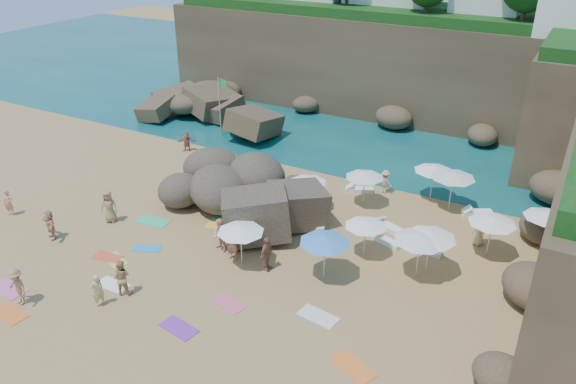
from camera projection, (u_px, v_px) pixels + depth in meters
The scene contains 49 objects.
ground at pixel (229, 239), 30.13m from camera, with size 120.00×120.00×0.00m, color tan.
seawater at pixel (406, 94), 53.57m from camera, with size 120.00×120.00×0.00m, color #0C4751.
cliff_back at pixel (414, 67), 47.00m from camera, with size 44.00×8.00×8.00m, color brown.
rock_promontory at pixel (228, 119), 47.37m from camera, with size 12.00×7.00×2.00m, color brown, non-canonical shape.
marina_masts at pixel (258, 45), 59.32m from camera, with size 3.10×0.10×6.00m.
rock_outcrop at pixel (245, 208), 33.25m from camera, with size 7.60×5.70×3.04m, color brown, non-canonical shape.
flag_pole at pixel (221, 99), 42.69m from camera, with size 0.88×0.27×4.57m.
parasol_0 at pixel (365, 175), 32.77m from camera, with size 2.28×2.28×2.16m.
parasol_1 at pixel (434, 168), 33.44m from camera, with size 2.35×2.35×2.22m.
parasol_2 at pixel (493, 220), 27.81m from camera, with size 2.39×2.39×2.26m.
parasol_3 at pixel (453, 175), 32.20m from camera, with size 2.56×2.56×2.42m.
parasol_4 at pixel (546, 214), 28.56m from camera, with size 2.25×2.25×2.13m.
parasol_5 at pixel (308, 180), 32.30m from camera, with size 2.20×2.20×2.08m.
parasol_7 at pixel (366, 223), 27.95m from camera, with size 2.13×2.13×2.02m.
parasol_8 at pixel (421, 237), 26.15m from camera, with size 2.50×2.50×2.37m.
parasol_9 at pixel (240, 229), 27.13m from camera, with size 2.34×2.34×2.21m.
parasol_10 at pixel (325, 239), 26.08m from camera, with size 2.46×2.46×2.33m.
parasol_11 at pixel (430, 235), 26.35m from camera, with size 2.51×2.51×2.37m.
lounger_0 at pixel (359, 190), 35.10m from camera, with size 1.73×0.58×0.27m, color white.
lounger_1 at pixel (388, 227), 31.04m from camera, with size 1.77×0.59×0.28m, color white.
lounger_2 at pixel (477, 213), 32.46m from camera, with size 1.70×0.57×0.26m, color white.
lounger_3 at pixel (425, 250), 28.91m from camera, with size 1.68×0.56×0.26m, color white.
lounger_4 at pixel (387, 241), 29.68m from camera, with size 1.62×0.54×0.25m, color white.
lounger_5 at pixel (308, 225), 31.15m from camera, with size 2.00×0.67×0.31m, color white.
towel_1 at pixel (8, 289), 26.18m from camera, with size 1.91×0.95×0.03m, color #E95A9B.
towel_2 at pixel (9, 314), 24.57m from camera, with size 1.79×0.89×0.03m, color orange.
towel_3 at pixel (153, 221), 31.83m from camera, with size 1.93×0.97×0.03m, color #36BF7B.
towel_4 at pixel (116, 260), 28.33m from camera, with size 1.47×0.74×0.03m, color yellow.
towel_5 at pixel (113, 285), 26.46m from camera, with size 1.60×0.80×0.03m, color white.
towel_6 at pixel (179, 328), 23.73m from camera, with size 1.71×0.86×0.03m, color purple.
towel_7 at pixel (107, 257), 28.57m from camera, with size 1.52×0.76×0.03m, color #ED4E29.
towel_8 at pixel (147, 248), 29.30m from camera, with size 1.45×0.72×0.03m, color #278DD0.
towel_9 at pixel (228, 303), 25.21m from camera, with size 1.61×0.81×0.03m, color #E15779.
towel_10 at pixel (353, 367), 21.71m from camera, with size 1.82×0.91×0.03m, color orange.
towel_11 at pixel (225, 220), 31.96m from camera, with size 1.48×0.74×0.03m, color #33B471.
towel_12 at pixel (219, 226), 31.38m from camera, with size 1.46×0.73×0.03m, color yellow.
towel_13 at pixel (318, 316), 24.41m from camera, with size 1.77×0.88×0.03m, color silver.
person_stand_0 at pixel (8, 203), 32.14m from camera, with size 0.59×0.38×1.60m, color tan.
person_stand_1 at pixel (121, 277), 25.48m from camera, with size 0.87×0.68×1.79m, color tan.
person_stand_2 at pixel (385, 182), 34.74m from camera, with size 0.98×0.40×1.51m, color tan.
person_stand_3 at pixel (267, 254), 27.21m from camera, with size 1.05×0.44×1.80m, color #965C4B.
person_stand_4 at pixel (479, 232), 29.32m from camera, with size 0.75×0.41×1.54m, color tan.
person_stand_5 at pixel (187, 141), 40.78m from camera, with size 1.38×0.40×1.49m, color #A86454.
person_stand_6 at pixel (97, 290), 24.78m from camera, with size 0.59×0.39×1.62m, color #E2BF80.
person_lie_0 at pixel (20, 299), 25.11m from camera, with size 1.16×1.80×0.48m, color #A87C54.
person_lie_2 at pixel (111, 218), 31.73m from camera, with size 0.92×1.87×0.50m, color #A38451.
person_lie_3 at pixel (52, 235), 30.11m from camera, with size 1.52×1.64×0.44m, color tan.
person_lie_4 at pixel (233, 256), 28.32m from camera, with size 0.64×1.77×0.42m, color #A96B54.
person_lie_5 at pixel (221, 245), 28.95m from camera, with size 0.88×1.82×0.69m, color #F6A88C.
Camera 1 is at (15.22, -21.00, 15.88)m, focal length 35.00 mm.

